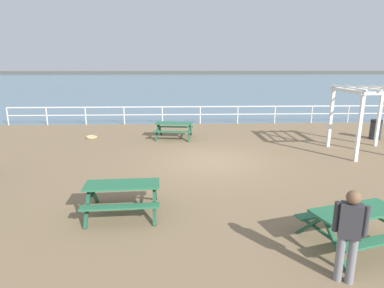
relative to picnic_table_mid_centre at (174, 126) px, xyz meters
The scene contains 11 objects.
ground_plane 4.27m from the picnic_table_mid_centre, 68.70° to the right, with size 30.00×24.00×0.20m, color #846B4C.
sea_band 48.85m from the picnic_table_mid_centre, 88.20° to the left, with size 142.00×90.00×0.01m, color slate.
distant_shoreline 91.84m from the picnic_table_mid_centre, 89.04° to the left, with size 142.00×6.00×1.80m, color #4C4C47.
seaward_railing 4.12m from the picnic_table_mid_centre, 68.17° to the left, with size 23.07×0.07×1.08m.
picnic_table_mid_centre is the anchor object (origin of this frame).
picnic_table_far_right 10.58m from the picnic_table_mid_centre, 69.03° to the right, with size 2.15×1.94×0.80m.
picnic_table_seaward 8.30m from the picnic_table_mid_centre, 97.93° to the right, with size 1.88×1.63×0.80m.
visitor 11.42m from the picnic_table_mid_centre, 74.53° to the right, with size 0.49×0.34×1.66m.
lattice_pergola 8.68m from the picnic_table_mid_centre, 20.79° to the right, with size 2.51×2.63×2.70m.
litter_bin 9.84m from the picnic_table_mid_centre, ahead, with size 0.55×0.55×0.95m.
rope_coil 4.13m from the picnic_table_mid_centre, behind, with size 0.55×0.55×0.11m, color tan.
Camera 1 is at (-1.26, -11.79, 3.64)m, focal length 30.36 mm.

